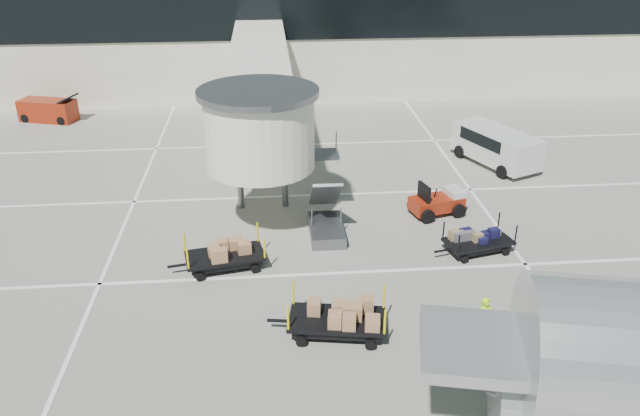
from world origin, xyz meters
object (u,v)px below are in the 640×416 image
at_px(baggage_tug, 438,202).
at_px(minivan, 494,144).
at_px(box_cart_far, 226,256).
at_px(belt_loader, 48,110).
at_px(ground_worker, 484,319).
at_px(suitcase_cart, 479,242).
at_px(box_cart_near, 339,317).

relative_size(baggage_tug, minivan, 0.49).
xyz_separation_m(box_cart_far, minivan, (13.62, 9.50, 0.60)).
bearing_deg(minivan, belt_loader, 135.91).
distance_m(ground_worker, minivan, 15.49).
distance_m(box_cart_far, ground_worker, 9.72).
relative_size(box_cart_far, minivan, 0.70).
xyz_separation_m(suitcase_cart, belt_loader, (-21.99, 18.69, 0.21)).
height_order(suitcase_cart, minivan, minivan).
xyz_separation_m(baggage_tug, suitcase_cart, (0.74, -3.48, -0.10)).
xyz_separation_m(ground_worker, belt_loader, (-20.40, 24.09, -0.10)).
relative_size(ground_worker, minivan, 0.29).
xyz_separation_m(suitcase_cart, box_cart_near, (-6.11, -4.70, 0.15)).
bearing_deg(box_cart_far, ground_worker, -42.22).
xyz_separation_m(minivan, belt_loader, (-25.71, 9.55, -0.44)).
bearing_deg(box_cart_near, belt_loader, 133.50).
bearing_deg(baggage_tug, belt_loader, 128.86).
height_order(ground_worker, belt_loader, belt_loader).
relative_size(baggage_tug, box_cart_far, 0.70).
distance_m(box_cart_far, minivan, 16.62).
height_order(suitcase_cart, box_cart_near, box_cart_near).
bearing_deg(box_cart_far, box_cart_near, -59.83).
xyz_separation_m(baggage_tug, minivan, (4.46, 5.66, 0.55)).
distance_m(box_cart_near, minivan, 16.98).
xyz_separation_m(box_cart_near, ground_worker, (4.52, -0.70, 0.16)).
height_order(suitcase_cart, ground_worker, ground_worker).
bearing_deg(suitcase_cart, ground_worker, -120.25).
distance_m(minivan, belt_loader, 27.43).
distance_m(baggage_tug, box_cart_near, 9.78).
height_order(suitcase_cart, box_cart_far, box_cart_far).
relative_size(box_cart_near, ground_worker, 2.51).
relative_size(box_cart_far, ground_worker, 2.38).
relative_size(box_cart_far, belt_loader, 0.94).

